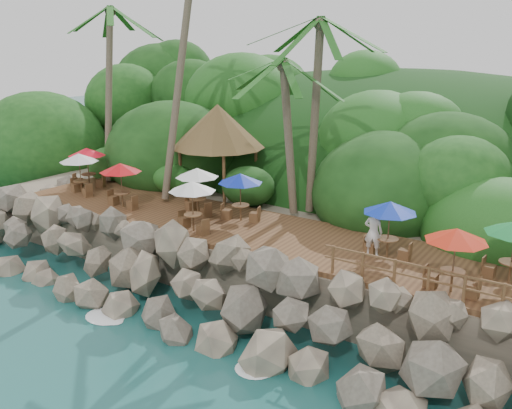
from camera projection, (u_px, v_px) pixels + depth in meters
The scene contains 11 objects.
ground at pixel (162, 338), 19.74m from camera, with size 140.00×140.00×0.00m, color #19514F.
land_base at pixel (353, 202), 32.19m from camera, with size 32.00×25.20×2.10m, color gray.
jungle_hill at pixel (397, 191), 38.48m from camera, with size 44.80×28.00×15.40m, color #143811.
seawall at pixel (197, 288), 21.00m from camera, with size 29.00×4.00×2.30m, color gray, non-canonical shape.
terrace at pixel (256, 231), 23.89m from camera, with size 26.00×5.00×0.20m, color brown.
jungle_foliage at pixel (344, 224), 31.70m from camera, with size 44.00×16.00×12.00m, color #143811, non-canonical shape.
foam_line at pixel (167, 333), 19.97m from camera, with size 25.20×0.80×0.06m.
palapa at pixel (218, 126), 28.58m from camera, with size 4.83×4.83×4.60m.
dining_clusters at pixel (227, 186), 23.85m from camera, with size 23.45×4.44×2.15m.
railing at pixel (411, 274), 17.83m from camera, with size 6.10×0.10×1.00m.
waiter at pixel (373, 232), 20.75m from camera, with size 0.67×0.44×1.85m, color white.
Camera 1 is at (12.50, -12.78, 10.15)m, focal length 39.43 mm.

